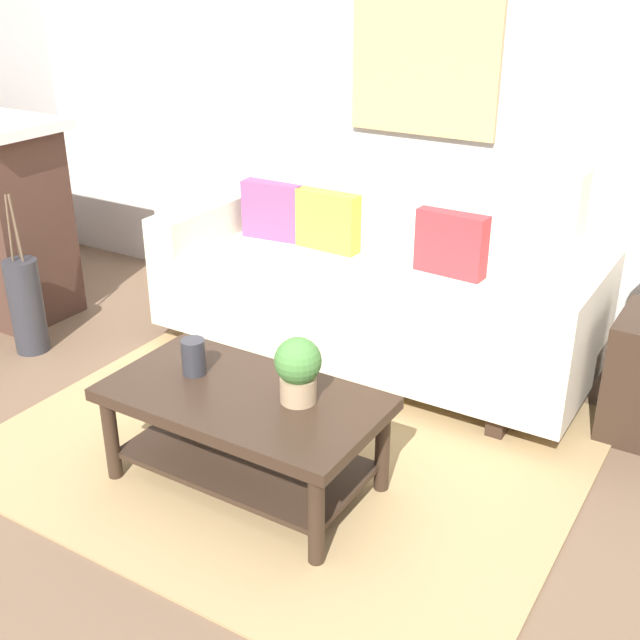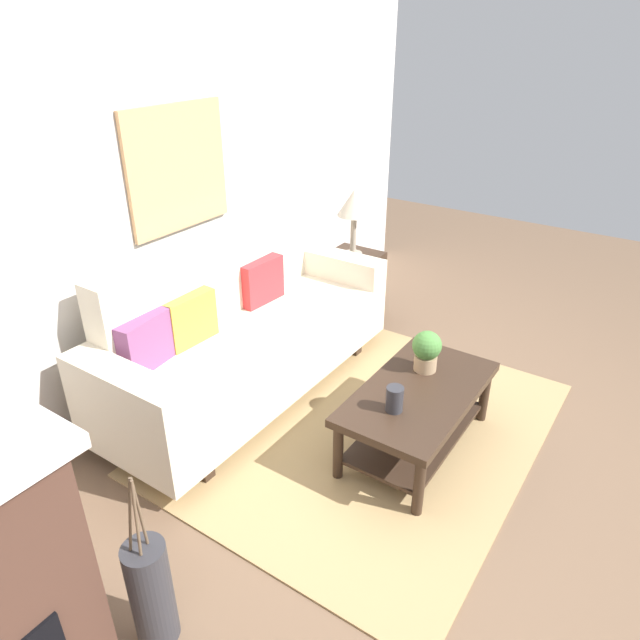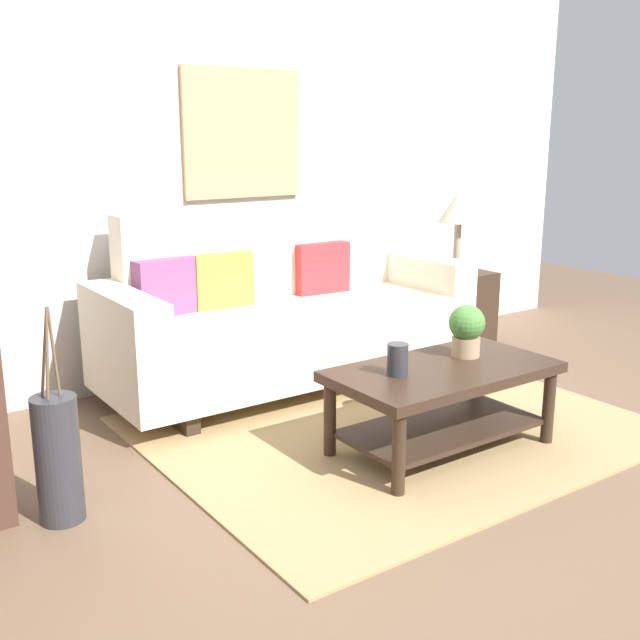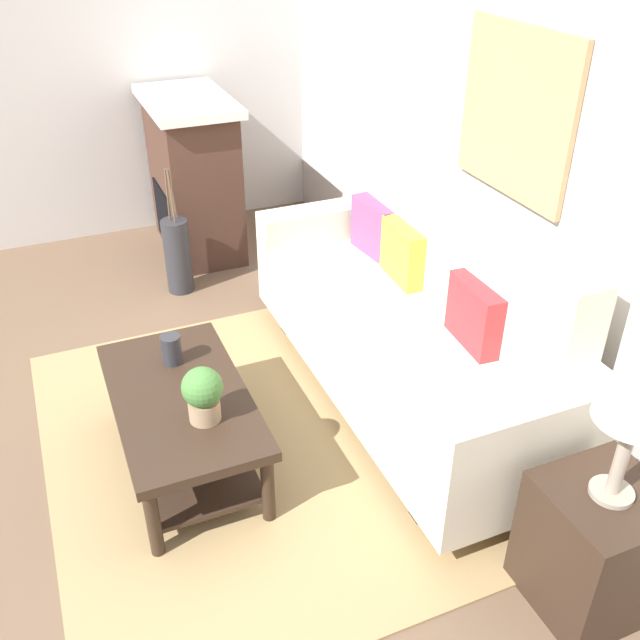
{
  "view_description": "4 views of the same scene",
  "coord_description": "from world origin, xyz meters",
  "views": [
    {
      "loc": [
        1.66,
        -1.98,
        1.98
      ],
      "look_at": [
        0.05,
        0.65,
        0.56
      ],
      "focal_mm": 44.53,
      "sensor_mm": 36.0,
      "label": 1
    },
    {
      "loc": [
        -2.63,
        -0.93,
        2.36
      ],
      "look_at": [
        0.11,
        0.92,
        0.62
      ],
      "focal_mm": 32.23,
      "sensor_mm": 36.0,
      "label": 2
    },
    {
      "loc": [
        -2.47,
        -2.34,
        1.53
      ],
      "look_at": [
        -0.16,
        0.94,
        0.52
      ],
      "focal_mm": 42.45,
      "sensor_mm": 36.0,
      "label": 3
    },
    {
      "loc": [
        2.63,
        -0.25,
        2.44
      ],
      "look_at": [
        -0.08,
        0.89,
        0.61
      ],
      "focal_mm": 39.65,
      "sensor_mm": 36.0,
      "label": 4
    }
  ],
  "objects": [
    {
      "name": "tabletop_vase",
      "position": [
        -0.26,
        0.18,
        0.5
      ],
      "size": [
        0.1,
        0.1,
        0.15
      ],
      "primitive_type": "cylinder",
      "color": "#2D2D33",
      "rests_on": "coffee_table"
    },
    {
      "name": "floor_vase",
      "position": [
        -1.72,
        0.53,
        0.26
      ],
      "size": [
        0.18,
        0.18,
        0.52
      ],
      "primitive_type": "cylinder",
      "color": "#2D2D33",
      "rests_on": "ground_plane"
    },
    {
      "name": "couch",
      "position": [
        -0.08,
        1.42,
        0.43
      ],
      "size": [
        2.27,
        0.84,
        1.08
      ],
      "color": "beige",
      "rests_on": "ground_plane"
    },
    {
      "name": "throw_pillow_plum",
      "position": [
        -0.79,
        1.55,
        0.68
      ],
      "size": [
        0.37,
        0.16,
        0.32
      ],
      "primitive_type": "cube",
      "rotation": [
        0.0,
        0.0,
        0.11
      ],
      "color": "#7A4270",
      "rests_on": "couch"
    },
    {
      "name": "floor_vase_branch_a",
      "position": [
        -1.7,
        0.53,
        0.7
      ],
      "size": [
        0.03,
        0.02,
        0.36
      ],
      "primitive_type": "cylinder",
      "rotation": [
        0.02,
        -0.06,
        0.0
      ],
      "color": "brown",
      "rests_on": "floor_vase"
    },
    {
      "name": "throw_pillow_mustard",
      "position": [
        -0.44,
        1.55,
        0.68
      ],
      "size": [
        0.37,
        0.14,
        0.32
      ],
      "primitive_type": "cube",
      "rotation": [
        0.0,
        0.0,
        -0.05
      ],
      "color": "gold",
      "rests_on": "couch"
    },
    {
      "name": "framed_painting",
      "position": [
        -0.08,
        1.89,
        1.51
      ],
      "size": [
        0.81,
        0.03,
        0.78
      ],
      "primitive_type": "cube",
      "color": "tan"
    },
    {
      "name": "ground_plane",
      "position": [
        0.0,
        0.0,
        0.0
      ],
      "size": [
        9.77,
        9.77,
        0.0
      ],
      "primitive_type": "plane",
      "color": "brown"
    },
    {
      "name": "floor_vase_branch_b",
      "position": [
        -1.73,
        0.54,
        0.7
      ],
      "size": [
        0.05,
        0.04,
        0.36
      ],
      "primitive_type": "cylinder",
      "rotation": [
        0.09,
        0.11,
        0.0
      ],
      "color": "brown",
      "rests_on": "floor_vase"
    },
    {
      "name": "coffee_table",
      "position": [
        0.01,
        0.15,
        0.31
      ],
      "size": [
        1.1,
        0.6,
        0.43
      ],
      "color": "#332319",
      "rests_on": "ground_plane"
    },
    {
      "name": "table_lamp",
      "position": [
        1.36,
        1.42,
        0.99
      ],
      "size": [
        0.28,
        0.28,
        0.57
      ],
      "color": "gray",
      "rests_on": "side_table"
    },
    {
      "name": "wall_back",
      "position": [
        0.0,
        1.96,
        1.35
      ],
      "size": [
        5.77,
        0.1,
        2.7
      ],
      "primitive_type": "cube",
      "color": "silver",
      "rests_on": "ground_plane"
    },
    {
      "name": "area_rug",
      "position": [
        0.0,
        0.5,
        0.01
      ],
      "size": [
        2.45,
        2.02,
        0.01
      ],
      "primitive_type": "cube",
      "color": "#A38456",
      "rests_on": "ground_plane"
    },
    {
      "name": "throw_pillow_crimson",
      "position": [
        0.28,
        1.55,
        0.68
      ],
      "size": [
        0.37,
        0.15,
        0.32
      ],
      "primitive_type": "cube",
      "rotation": [
        0.0,
        0.0,
        -0.07
      ],
      "color": "red",
      "rests_on": "couch"
    },
    {
      "name": "side_table",
      "position": [
        1.36,
        1.42,
        0.28
      ],
      "size": [
        0.44,
        0.44,
        0.56
      ],
      "primitive_type": "cube",
      "color": "#332319",
      "rests_on": "ground_plane"
    },
    {
      "name": "floor_vase_branch_c",
      "position": [
        -1.73,
        0.51,
        0.7
      ],
      "size": [
        0.04,
        0.01,
        0.36
      ],
      "primitive_type": "cylinder",
      "rotation": [
        -0.01,
        0.07,
        0.0
      ],
      "color": "brown",
      "rests_on": "floor_vase"
    },
    {
      "name": "potted_plant_tabletop",
      "position": [
        0.22,
        0.21,
        0.57
      ],
      "size": [
        0.18,
        0.18,
        0.26
      ],
      "color": "tan",
      "rests_on": "coffee_table"
    }
  ]
}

